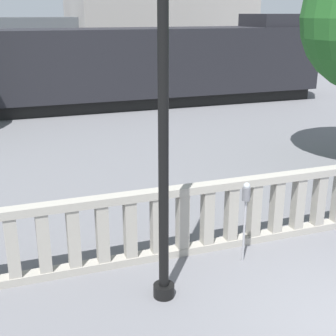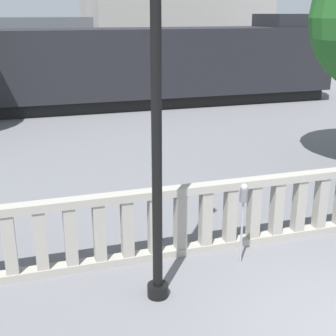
{
  "view_description": "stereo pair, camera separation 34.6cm",
  "coord_description": "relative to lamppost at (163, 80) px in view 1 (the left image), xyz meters",
  "views": [
    {
      "loc": [
        -4.49,
        -4.06,
        4.2
      ],
      "look_at": [
        -1.61,
        4.0,
        1.33
      ],
      "focal_mm": 50.0,
      "sensor_mm": 36.0,
      "label": 1
    },
    {
      "loc": [
        -4.16,
        -4.17,
        4.2
      ],
      "look_at": [
        -1.61,
        4.0,
        1.33
      ],
      "focal_mm": 50.0,
      "sensor_mm": 36.0,
      "label": 2
    }
  ],
  "objects": [
    {
      "name": "balustrade",
      "position": [
        2.45,
        1.15,
        -2.68
      ],
      "size": [
        16.78,
        0.24,
        1.31
      ],
      "color": "#9E998E",
      "rests_on": "ground"
    },
    {
      "name": "lamppost",
      "position": [
        0.0,
        0.0,
        0.0
      ],
      "size": [
        0.33,
        0.33,
        6.53
      ],
      "color": "black",
      "rests_on": "ground"
    },
    {
      "name": "parking_meter",
      "position": [
        1.67,
        0.56,
        -2.19
      ],
      "size": [
        0.14,
        0.14,
        1.48
      ],
      "color": "#99999E",
      "rests_on": "ground"
    },
    {
      "name": "train_near",
      "position": [
        0.59,
        15.08,
        -1.5
      ],
      "size": [
        24.76,
        3.03,
        4.1
      ],
      "color": "black",
      "rests_on": "ground"
    }
  ]
}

